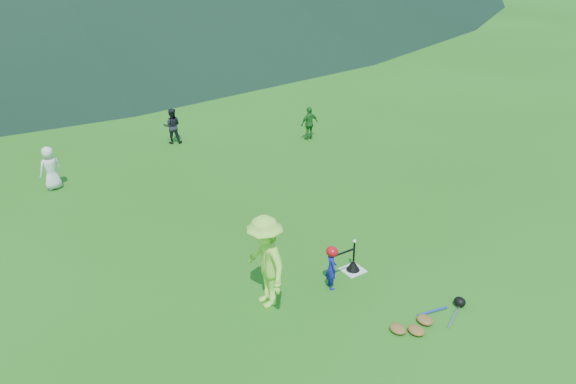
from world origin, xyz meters
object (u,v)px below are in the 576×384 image
(batting_tee, at_px, (353,265))
(equipment_pile, at_px, (425,320))
(fielder_c, at_px, (309,123))
(batter_child, at_px, (331,268))
(fielder_b, at_px, (172,126))
(adult_coach, at_px, (265,262))
(home_plate, at_px, (353,270))
(fielder_a, at_px, (50,168))

(batting_tee, xyz_separation_m, equipment_pile, (-0.02, -2.13, -0.06))
(fielder_c, relative_size, batting_tee, 1.72)
(batter_child, relative_size, equipment_pile, 0.52)
(batter_child, xyz_separation_m, fielder_b, (0.80, 9.70, 0.14))
(adult_coach, relative_size, batting_tee, 2.83)
(batter_child, bearing_deg, adult_coach, 98.17)
(fielder_b, bearing_deg, batting_tee, 115.87)
(home_plate, relative_size, adult_coach, 0.23)
(fielder_a, distance_m, fielder_b, 4.57)
(equipment_pile, bearing_deg, fielder_b, 89.80)
(home_plate, distance_m, equipment_pile, 2.13)
(adult_coach, distance_m, fielder_a, 8.19)
(fielder_b, bearing_deg, batter_child, 111.28)
(batter_child, distance_m, fielder_c, 8.80)
(fielder_c, height_order, equipment_pile, fielder_c)
(fielder_a, xyz_separation_m, fielder_b, (4.31, 1.50, -0.02))
(adult_coach, bearing_deg, batting_tee, 93.29)
(fielder_a, bearing_deg, home_plate, 108.75)
(fielder_a, xyz_separation_m, batting_tee, (4.30, -7.99, -0.50))
(fielder_c, xyz_separation_m, equipment_pile, (-4.08, -9.27, -0.52))
(batter_child, xyz_separation_m, fielder_c, (4.84, 7.35, 0.11))
(fielder_a, bearing_deg, batting_tee, 108.75)
(home_plate, xyz_separation_m, adult_coach, (-2.17, 0.09, 0.95))
(home_plate, height_order, adult_coach, adult_coach)
(home_plate, height_order, fielder_b, fielder_b)
(fielder_c, bearing_deg, fielder_a, -7.34)
(home_plate, xyz_separation_m, batting_tee, (0.00, 0.00, 0.12))
(fielder_b, height_order, fielder_c, fielder_b)
(batter_child, distance_m, equipment_pile, 2.10)
(home_plate, xyz_separation_m, fielder_c, (4.06, 7.14, 0.57))
(equipment_pile, bearing_deg, adult_coach, 134.12)
(batting_tee, bearing_deg, batter_child, -164.97)
(adult_coach, relative_size, equipment_pile, 1.07)
(batting_tee, distance_m, equipment_pile, 2.13)
(batting_tee, bearing_deg, home_plate, 0.00)
(home_plate, relative_size, batting_tee, 0.66)
(fielder_a, height_order, fielder_b, fielder_a)
(fielder_a, relative_size, batting_tee, 1.84)
(batter_child, height_order, batting_tee, batter_child)
(fielder_b, xyz_separation_m, equipment_pile, (-0.04, -11.61, -0.54))
(home_plate, distance_m, adult_coach, 2.37)
(home_plate, bearing_deg, fielder_b, 89.90)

